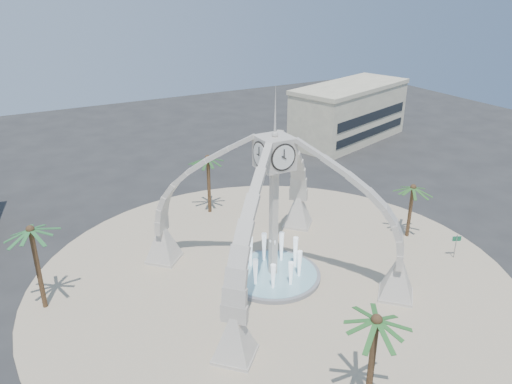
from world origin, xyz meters
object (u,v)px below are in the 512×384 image
street_sign (456,242)px  palm_west (30,231)px  clock_tower (274,207)px  palm_south (376,321)px  palm_north (208,159)px  fountain (273,274)px  palm_east (413,188)px

street_sign → palm_west: bearing=-172.4°
clock_tower → palm_south: size_ratio=2.60×
palm_west → palm_south: size_ratio=1.07×
palm_north → clock_tower: bearing=-92.1°
fountain → palm_west: (-17.36, 4.77, 6.27)m
palm_north → street_sign: size_ratio=2.94×
palm_east → street_sign: size_ratio=2.49×
clock_tower → palm_north: 14.25m
fountain → street_sign: 16.71m
clock_tower → palm_north: clock_tower is taller
palm_west → palm_north: (17.89, 9.46, -0.50)m
palm_south → palm_east: bearing=39.9°
palm_west → street_sign: bearing=-16.6°
fountain → street_sign: size_ratio=3.41×
palm_north → street_sign: palm_north is taller
palm_east → palm_west: (-32.53, 4.79, 1.46)m
street_sign → clock_tower: bearing=-173.7°
fountain → street_sign: fountain is taller
palm_east → palm_west: 32.91m
clock_tower → palm_west: (-17.36, 4.77, 0.07)m
clock_tower → fountain: bearing=90.0°
palm_east → palm_south: 22.53m
palm_west → palm_east: bearing=-8.4°
palm_north → fountain: bearing=-92.1°
clock_tower → street_sign: size_ratio=7.65×
fountain → palm_north: palm_north is taller
palm_north → palm_south: size_ratio=1.00×
fountain → palm_north: 15.37m
street_sign → palm_north: bearing=152.5°
palm_east → street_sign: 6.17m
clock_tower → palm_east: 15.24m
palm_north → palm_east: bearing=-44.2°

